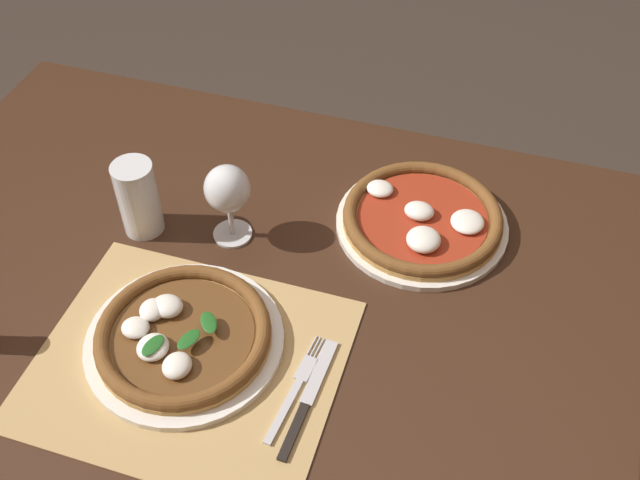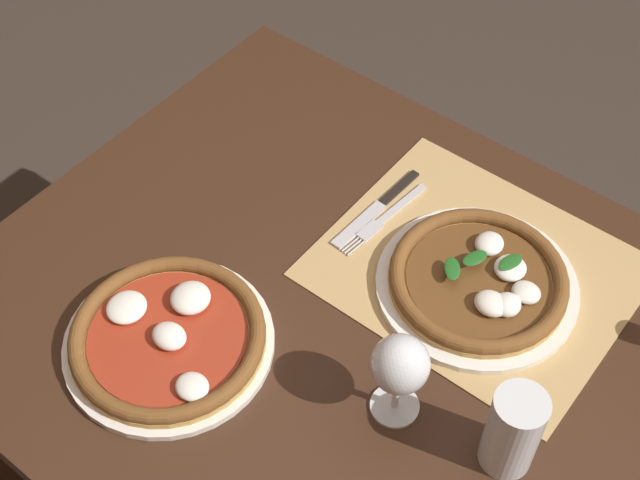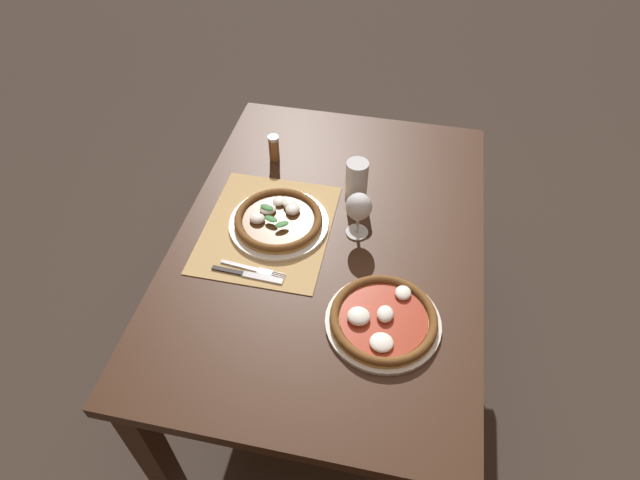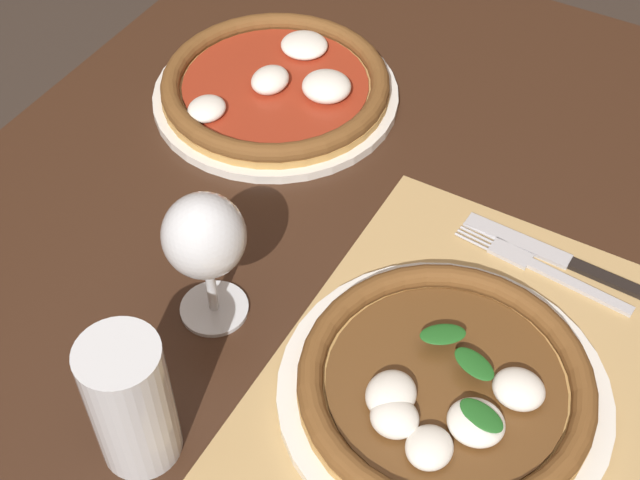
{
  "view_description": "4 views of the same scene",
  "coord_description": "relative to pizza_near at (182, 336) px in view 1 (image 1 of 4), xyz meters",
  "views": [
    {
      "loc": [
        0.39,
        -0.76,
        1.71
      ],
      "look_at": [
        0.13,
        0.05,
        0.81
      ],
      "focal_mm": 42.0,
      "sensor_mm": 36.0,
      "label": 1
    },
    {
      "loc": [
        -0.33,
        0.63,
        1.85
      ],
      "look_at": [
        0.19,
        -0.05,
        0.81
      ],
      "focal_mm": 50.0,
      "sensor_mm": 36.0,
      "label": 2
    },
    {
      "loc": [
        1.11,
        0.2,
        1.94
      ],
      "look_at": [
        0.06,
        -0.02,
        0.78
      ],
      "focal_mm": 30.0,
      "sensor_mm": 36.0,
      "label": 3
    },
    {
      "loc": [
        -0.47,
        -0.29,
        1.46
      ],
      "look_at": [
        0.07,
        0.02,
        0.77
      ],
      "focal_mm": 50.0,
      "sensor_mm": 36.0,
      "label": 4
    }
  ],
  "objects": [
    {
      "name": "pizza_near",
      "position": [
        0.0,
        0.0,
        0.0
      ],
      "size": [
        0.31,
        0.31,
        0.05
      ],
      "color": "silver",
      "rests_on": "paper_placemat"
    },
    {
      "name": "ground_plane",
      "position": [
        0.02,
        0.17,
        -0.76
      ],
      "size": [
        24.0,
        24.0,
        0.0
      ],
      "primitive_type": "plane",
      "color": "#382D26"
    },
    {
      "name": "knife",
      "position": [
        0.22,
        -0.04,
        -0.02
      ],
      "size": [
        0.03,
        0.22,
        0.01
      ],
      "color": "black",
      "rests_on": "paper_placemat"
    },
    {
      "name": "paper_placemat",
      "position": [
        0.02,
        -0.03,
        -0.02
      ],
      "size": [
        0.46,
        0.39,
        0.0
      ],
      "primitive_type": "cube",
      "color": "tan",
      "rests_on": "dining_table"
    },
    {
      "name": "pizza_far",
      "position": [
        0.3,
        0.37,
        -0.0
      ],
      "size": [
        0.31,
        0.31,
        0.05
      ],
      "color": "silver",
      "rests_on": "dining_table"
    },
    {
      "name": "fork",
      "position": [
        0.2,
        -0.02,
        -0.02
      ],
      "size": [
        0.04,
        0.2,
        0.0
      ],
      "color": "#B7B7BC",
      "rests_on": "paper_placemat"
    },
    {
      "name": "dining_table",
      "position": [
        0.02,
        0.17,
        -0.12
      ],
      "size": [
        1.34,
        0.93,
        0.74
      ],
      "color": "#382114",
      "rests_on": "ground"
    },
    {
      "name": "pint_glass",
      "position": [
        -0.18,
        0.22,
        0.05
      ],
      "size": [
        0.07,
        0.07,
        0.15
      ],
      "color": "silver",
      "rests_on": "dining_table"
    },
    {
      "name": "wine_glass",
      "position": [
        -0.02,
        0.25,
        0.08
      ],
      "size": [
        0.08,
        0.08,
        0.16
      ],
      "color": "silver",
      "rests_on": "dining_table"
    }
  ]
}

